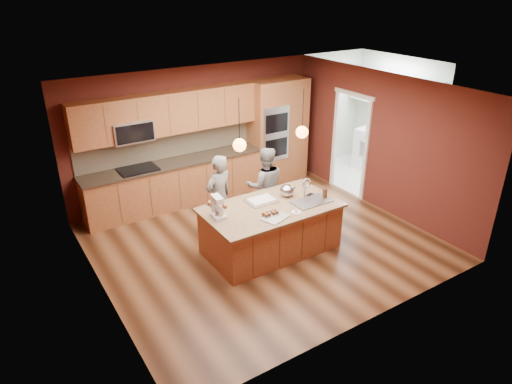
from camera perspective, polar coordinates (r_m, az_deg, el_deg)
floor at (r=8.14m, az=0.76°, el=-6.22°), size 5.50×5.50×0.00m
ceiling at (r=7.13m, az=0.88°, el=12.69°), size 5.50×5.50×0.00m
wall_back at (r=9.59m, az=-7.48°, el=7.38°), size 5.50×0.00×5.50m
wall_front at (r=5.82m, az=14.52°, el=-5.40°), size 5.50×0.00×5.50m
wall_left at (r=6.57m, az=-19.68°, el=-2.47°), size 0.00×5.00×5.00m
wall_right at (r=9.24m, az=15.30°, el=6.01°), size 0.00×5.00×5.00m
cabinet_run at (r=9.24m, az=-10.47°, el=4.07°), size 3.74×0.64×2.30m
oven_column at (r=10.29m, az=2.70°, el=7.61°), size 1.30×0.62×2.30m
doorway_trim at (r=9.84m, az=11.65°, el=5.69°), size 0.08×1.11×2.20m
laundry_room at (r=11.01m, az=16.88°, el=12.06°), size 2.60×2.70×2.70m
pendant_left at (r=6.78m, az=-2.07°, el=5.91°), size 0.20×0.20×0.80m
pendant_right at (r=7.41m, az=5.77°, el=7.47°), size 0.20×0.20×0.80m
island at (r=7.72m, az=1.96°, el=-4.44°), size 2.25×1.27×1.21m
person_left at (r=8.00m, az=-4.66°, el=-0.62°), size 0.64×0.50×1.54m
person_right at (r=8.46m, az=1.16°, el=0.78°), size 0.90×0.81×1.50m
stand_mixer at (r=7.13m, az=-4.81°, el=-2.06°), size 0.22×0.28×0.36m
sheet_cake at (r=7.66m, az=0.68°, el=-1.07°), size 0.49×0.36×0.05m
cooling_rack at (r=7.16m, az=2.43°, el=-3.18°), size 0.49×0.41×0.02m
mixing_bowl at (r=7.85m, az=3.90°, el=0.18°), size 0.25×0.25×0.21m
plate at (r=7.34m, az=5.04°, el=-2.56°), size 0.16×0.16×0.01m
tumbler at (r=7.87m, az=8.60°, el=-0.14°), size 0.08×0.08×0.17m
phone at (r=7.97m, az=6.75°, el=-0.33°), size 0.15×0.11×0.01m
cupcakes_left at (r=7.53m, az=-4.85°, el=-1.56°), size 0.24×0.32×0.07m
cupcakes_rack at (r=7.22m, az=1.80°, el=-2.57°), size 0.28×0.14×0.06m
cupcakes_right at (r=8.15m, az=4.13°, el=0.60°), size 0.23×0.15×0.07m
washer at (r=11.13m, az=16.44°, el=4.29°), size 0.61×0.63×0.95m
dryer at (r=11.51m, az=14.09°, el=5.31°), size 0.71×0.72×0.97m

